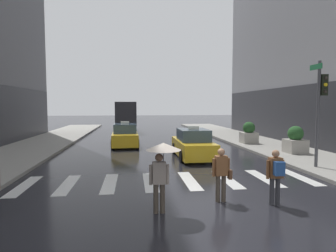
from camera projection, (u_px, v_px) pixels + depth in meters
name	position (u px, v px, depth m)	size (l,w,h in m)	color
ground_plane	(184.00, 209.00, 8.06)	(160.00, 160.00, 0.00)	black
crosswalk_markings	(170.00, 181.00, 11.03)	(11.30, 2.80, 0.01)	silver
traffic_light_pole	(320.00, 99.00, 12.74)	(0.44, 0.84, 4.80)	#47474C
taxi_lead	(193.00, 145.00, 16.06)	(1.94, 4.55, 1.80)	gold
taxi_second	(125.00, 136.00, 20.78)	(2.02, 4.58, 1.80)	gold
box_truck	(125.00, 115.00, 32.16)	(2.52, 7.62, 3.35)	#2D2D2D
pedestrian_with_umbrella	(162.00, 158.00, 7.66)	(0.96, 0.96, 1.94)	#473D33
pedestrian_with_backpack	(276.00, 173.00, 8.29)	(0.55, 0.43, 1.65)	#333338
pedestrian_with_handbag	(221.00, 172.00, 8.61)	(0.61, 0.24, 1.65)	#473D33
planter_near_corner	(295.00, 141.00, 16.74)	(1.10, 1.10, 1.60)	#A8A399
planter_mid_block	(249.00, 133.00, 21.12)	(1.10, 1.10, 1.60)	#A8A399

